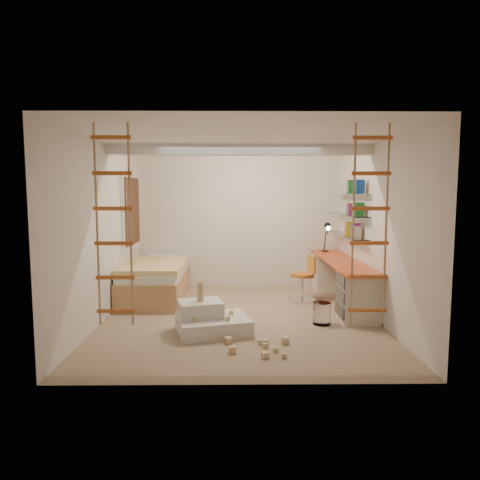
{
  "coord_description": "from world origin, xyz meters",
  "views": [
    {
      "loc": [
        -0.07,
        -6.24,
        1.84
      ],
      "look_at": [
        0.0,
        0.3,
        1.15
      ],
      "focal_mm": 32.0,
      "sensor_mm": 36.0,
      "label": 1
    }
  ],
  "objects_px": {
    "desk": "(341,280)",
    "play_platform": "(210,320)",
    "bed": "(156,281)",
    "swivel_chair": "(303,285)"
  },
  "relations": [
    {
      "from": "desk",
      "to": "play_platform",
      "type": "distance_m",
      "value": 2.62
    },
    {
      "from": "desk",
      "to": "bed",
      "type": "distance_m",
      "value": 3.22
    },
    {
      "from": "desk",
      "to": "swivel_chair",
      "type": "distance_m",
      "value": 0.64
    },
    {
      "from": "play_platform",
      "to": "desk",
      "type": "bearing_deg",
      "value": 35.01
    },
    {
      "from": "bed",
      "to": "swivel_chair",
      "type": "bearing_deg",
      "value": -4.51
    },
    {
      "from": "bed",
      "to": "swivel_chair",
      "type": "distance_m",
      "value": 2.59
    },
    {
      "from": "desk",
      "to": "play_platform",
      "type": "xyz_separation_m",
      "value": [
        -2.14,
        -1.5,
        -0.24
      ]
    },
    {
      "from": "swivel_chair",
      "to": "play_platform",
      "type": "bearing_deg",
      "value": -132.63
    },
    {
      "from": "bed",
      "to": "play_platform",
      "type": "xyz_separation_m",
      "value": [
        1.06,
        -1.86,
        -0.17
      ]
    },
    {
      "from": "play_platform",
      "to": "swivel_chair",
      "type": "bearing_deg",
      "value": 47.37
    }
  ]
}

